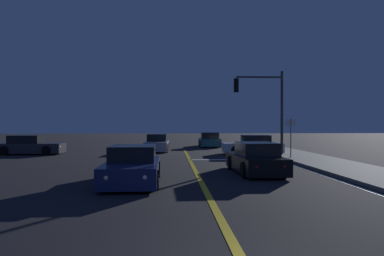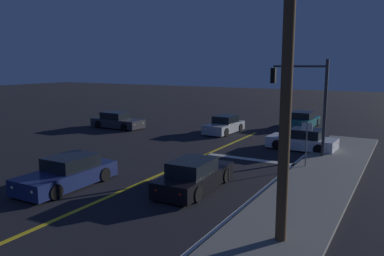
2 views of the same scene
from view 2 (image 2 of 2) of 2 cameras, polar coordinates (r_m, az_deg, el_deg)
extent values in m
cube|color=slate|center=(13.58, 13.23, -13.68)|extent=(3.20, 34.72, 0.15)
cube|color=gold|center=(16.79, -10.75, -9.29)|extent=(0.20, 32.79, 0.01)
cube|color=silver|center=(14.18, 5.85, -12.75)|extent=(0.16, 32.79, 0.01)
cube|color=silver|center=(22.26, 8.53, -4.57)|extent=(5.43, 0.50, 0.01)
cube|color=navy|center=(18.00, -17.94, -6.87)|extent=(1.91, 4.63, 0.68)
cube|color=black|center=(18.02, -17.40, -4.84)|extent=(1.62, 2.14, 0.60)
cylinder|color=black|center=(16.50, -19.47, -8.87)|extent=(0.23, 0.64, 0.64)
cylinder|color=black|center=(17.79, -23.24, -7.78)|extent=(0.23, 0.64, 0.64)
cylinder|color=black|center=(18.41, -12.79, -6.66)|extent=(0.23, 0.64, 0.64)
cylinder|color=black|center=(19.58, -16.62, -5.86)|extent=(0.23, 0.64, 0.64)
sphere|color=#FFF4CC|center=(16.16, -22.39, -8.69)|extent=(0.18, 0.18, 0.18)
sphere|color=#FFF4CC|center=(17.05, -24.85, -7.92)|extent=(0.18, 0.18, 0.18)
sphere|color=red|center=(19.15, -11.83, -5.38)|extent=(0.14, 0.14, 0.14)
sphere|color=red|center=(19.90, -14.36, -4.92)|extent=(0.14, 0.14, 0.14)
cube|color=#B2B5BA|center=(30.41, 4.74, 0.10)|extent=(1.83, 4.20, 0.68)
cube|color=black|center=(30.54, 4.96, 1.28)|extent=(1.52, 1.95, 0.60)
cylinder|color=black|center=(28.94, 4.99, -0.62)|extent=(0.24, 0.65, 0.64)
cylinder|color=black|center=(29.67, 2.25, -0.34)|extent=(0.24, 0.65, 0.64)
cylinder|color=black|center=(31.24, 7.09, 0.09)|extent=(0.24, 0.65, 0.64)
cylinder|color=black|center=(31.91, 4.50, 0.33)|extent=(0.24, 0.65, 0.64)
sphere|color=#FFF4CC|center=(28.39, 3.87, -0.39)|extent=(0.18, 0.18, 0.18)
sphere|color=#FFF4CC|center=(28.88, 2.01, -0.21)|extent=(0.18, 0.18, 0.18)
sphere|color=red|center=(31.98, 7.21, 0.66)|extent=(0.14, 0.14, 0.14)
sphere|color=red|center=(32.42, 5.51, 0.81)|extent=(0.14, 0.14, 0.14)
cube|color=silver|center=(25.38, 15.86, -2.09)|extent=(4.23, 2.08, 0.68)
cube|color=black|center=(25.20, 16.46, -0.81)|extent=(1.98, 1.71, 0.60)
cylinder|color=black|center=(24.97, 12.44, -2.42)|extent=(0.65, 0.25, 0.64)
cylinder|color=black|center=(26.60, 13.74, -1.74)|extent=(0.65, 0.25, 0.64)
cylinder|color=black|center=(24.24, 18.16, -3.02)|extent=(0.65, 0.25, 0.64)
cylinder|color=black|center=(25.93, 19.12, -2.29)|extent=(0.65, 0.25, 0.64)
sphere|color=#FFF4CC|center=(25.45, 11.15, -1.69)|extent=(0.18, 0.18, 0.18)
sphere|color=#FFF4CC|center=(26.53, 12.06, -1.27)|extent=(0.18, 0.18, 0.18)
sphere|color=red|center=(24.33, 20.04, -2.60)|extent=(0.14, 0.14, 0.14)
sphere|color=red|center=(25.45, 20.61, -2.12)|extent=(0.14, 0.14, 0.14)
cube|color=black|center=(16.87, 0.46, -7.49)|extent=(1.88, 4.67, 0.68)
cube|color=black|center=(16.47, 0.03, -5.74)|extent=(1.55, 2.17, 0.60)
cylinder|color=black|center=(18.48, 0.28, -6.37)|extent=(0.24, 0.65, 0.64)
cylinder|color=black|center=(17.82, 4.89, -6.99)|extent=(0.24, 0.65, 0.64)
cylinder|color=black|center=(16.10, -4.46, -8.80)|extent=(0.24, 0.65, 0.64)
cylinder|color=black|center=(15.35, 0.69, -9.69)|extent=(0.24, 0.65, 0.64)
sphere|color=#FFF4CC|center=(19.01, 2.13, -5.29)|extent=(0.18, 0.18, 0.18)
sphere|color=#FFF4CC|center=(18.60, 5.12, -5.66)|extent=(0.18, 0.18, 0.18)
sphere|color=red|center=(15.24, -5.27, -9.08)|extent=(0.14, 0.14, 0.14)
sphere|color=red|center=(14.72, -1.73, -9.73)|extent=(0.14, 0.14, 0.14)
cube|color=#2D2D33|center=(33.20, -10.90, 0.75)|extent=(4.56, 1.81, 0.68)
cube|color=black|center=(33.30, -11.28, 1.81)|extent=(2.11, 1.53, 0.60)
cylinder|color=black|center=(32.95, -8.11, 0.55)|extent=(0.64, 0.23, 0.64)
cylinder|color=black|center=(31.70, -9.94, 0.15)|extent=(0.64, 0.23, 0.64)
cylinder|color=black|center=(34.75, -11.75, 0.90)|extent=(0.64, 0.23, 0.64)
cylinder|color=black|center=(33.57, -13.61, 0.54)|extent=(0.64, 0.23, 0.64)
sphere|color=#FFF4CC|center=(32.21, -7.30, 0.73)|extent=(0.18, 0.18, 0.18)
sphere|color=#FFF4CC|center=(31.37, -8.51, 0.47)|extent=(0.18, 0.18, 0.18)
sphere|color=red|center=(35.07, -13.05, 1.26)|extent=(0.14, 0.14, 0.14)
sphere|color=red|center=(34.30, -14.29, 1.04)|extent=(0.14, 0.14, 0.14)
cube|color=#195960|center=(34.49, 16.07, 0.87)|extent=(1.98, 4.31, 0.68)
cube|color=black|center=(34.16, 16.00, 1.81)|extent=(1.65, 2.01, 0.60)
cylinder|color=black|center=(35.99, 15.30, 1.06)|extent=(0.24, 0.65, 0.64)
cylinder|color=black|center=(35.56, 17.97, 0.83)|extent=(0.24, 0.65, 0.64)
cylinder|color=black|center=(33.49, 14.03, 0.50)|extent=(0.24, 0.65, 0.64)
cylinder|color=black|center=(33.03, 16.89, 0.26)|extent=(0.24, 0.65, 0.64)
sphere|color=#FFF4CC|center=(36.60, 16.07, 1.47)|extent=(0.18, 0.18, 0.18)
sphere|color=#FFF4CC|center=(36.32, 17.81, 1.33)|extent=(0.18, 0.18, 0.18)
sphere|color=red|center=(32.66, 14.13, 0.63)|extent=(0.14, 0.14, 0.14)
sphere|color=red|center=(32.34, 16.07, 0.47)|extent=(0.14, 0.14, 0.14)
cylinder|color=#38383D|center=(23.02, 18.98, 2.58)|extent=(0.18, 0.18, 5.61)
cylinder|color=#38383D|center=(23.21, 15.57, 8.76)|extent=(3.05, 0.12, 0.12)
cube|color=black|center=(23.64, 11.89, 7.57)|extent=(0.28, 0.28, 0.90)
sphere|color=red|center=(23.63, 11.92, 8.22)|extent=(0.22, 0.22, 0.22)
sphere|color=#4C2D05|center=(23.64, 11.89, 7.57)|extent=(0.22, 0.22, 0.22)
sphere|color=#0A3814|center=(23.65, 11.87, 6.91)|extent=(0.22, 0.22, 0.22)
cylinder|color=#4C3823|center=(11.22, 13.83, 8.15)|extent=(0.33, 0.33, 10.30)
cylinder|color=slate|center=(20.62, 16.47, -2.51)|extent=(0.06, 0.06, 2.45)
cube|color=white|center=(20.44, 16.59, 0.16)|extent=(0.56, 0.09, 0.40)
camera|label=1|loc=(12.13, -68.66, -12.08)|focal=35.39mm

